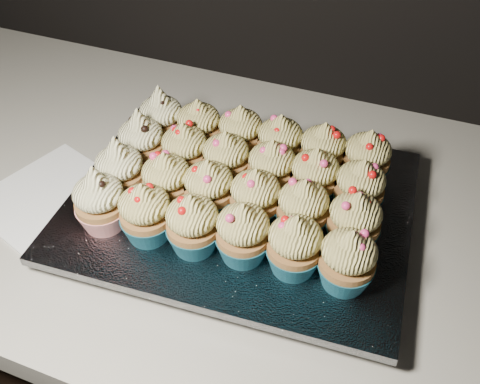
{
  "coord_description": "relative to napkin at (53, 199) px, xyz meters",
  "views": [
    {
      "loc": [
        -0.06,
        1.2,
        1.42
      ],
      "look_at": [
        -0.24,
        1.66,
        0.95
      ],
      "focal_mm": 40.0,
      "sensor_mm": 36.0,
      "label": 1
    }
  ],
  "objects": [
    {
      "name": "cupcake_6",
      "position": [
        0.11,
        0.02,
        0.07
      ],
      "size": [
        0.06,
        0.06,
        0.1
      ],
      "color": "red",
      "rests_on": "foil_lining"
    },
    {
      "name": "cupcake_16",
      "position": [
        0.34,
        0.1,
        0.07
      ],
      "size": [
        0.06,
        0.06,
        0.08
      ],
      "color": "#196177",
      "rests_on": "foil_lining"
    },
    {
      "name": "cupcake_7",
      "position": [
        0.17,
        0.02,
        0.07
      ],
      "size": [
        0.06,
        0.06,
        0.08
      ],
      "color": "#196177",
      "rests_on": "foil_lining"
    },
    {
      "name": "worktop",
      "position": [
        0.49,
        0.1,
        -0.02
      ],
      "size": [
        2.44,
        0.64,
        0.04
      ],
      "primitive_type": "cube",
      "color": "beige",
      "rests_on": "cabinet"
    },
    {
      "name": "cupcake_1",
      "position": [
        0.18,
        -0.04,
        0.07
      ],
      "size": [
        0.06,
        0.06,
        0.08
      ],
      "color": "#196177",
      "rests_on": "foil_lining"
    },
    {
      "name": "cupcake_13",
      "position": [
        0.17,
        0.08,
        0.07
      ],
      "size": [
        0.06,
        0.06,
        0.08
      ],
      "color": "#196177",
      "rests_on": "foil_lining"
    },
    {
      "name": "baking_tray",
      "position": [
        0.26,
        0.06,
        0.01
      ],
      "size": [
        0.42,
        0.33,
        0.02
      ],
      "primitive_type": "cube",
      "rotation": [
        0.0,
        0.0,
        0.07
      ],
      "color": "black",
      "rests_on": "worktop"
    },
    {
      "name": "cupcake_14",
      "position": [
        0.23,
        0.09,
        0.07
      ],
      "size": [
        0.06,
        0.06,
        0.08
      ],
      "color": "#196177",
      "rests_on": "foil_lining"
    },
    {
      "name": "cupcake_20",
      "position": [
        0.22,
        0.15,
        0.07
      ],
      "size": [
        0.06,
        0.06,
        0.08
      ],
      "color": "#196177",
      "rests_on": "foil_lining"
    },
    {
      "name": "cupcake_19",
      "position": [
        0.16,
        0.14,
        0.07
      ],
      "size": [
        0.06,
        0.06,
        0.08
      ],
      "color": "#196177",
      "rests_on": "foil_lining"
    },
    {
      "name": "cupcake_5",
      "position": [
        0.41,
        -0.02,
        0.07
      ],
      "size": [
        0.06,
        0.06,
        0.08
      ],
      "color": "#196177",
      "rests_on": "foil_lining"
    },
    {
      "name": "cupcake_8",
      "position": [
        0.23,
        0.03,
        0.07
      ],
      "size": [
        0.06,
        0.06,
        0.08
      ],
      "color": "#196177",
      "rests_on": "foil_lining"
    },
    {
      "name": "cupcake_12",
      "position": [
        0.11,
        0.08,
        0.07
      ],
      "size": [
        0.06,
        0.06,
        0.1
      ],
      "color": "red",
      "rests_on": "foil_lining"
    },
    {
      "name": "foil_lining",
      "position": [
        0.26,
        0.06,
        0.03
      ],
      "size": [
        0.46,
        0.37,
        0.01
      ],
      "primitive_type": "cube",
      "rotation": [
        0.0,
        0.0,
        0.07
      ],
      "color": "silver",
      "rests_on": "baking_tray"
    },
    {
      "name": "cupcake_21",
      "position": [
        0.28,
        0.15,
        0.07
      ],
      "size": [
        0.06,
        0.06,
        0.08
      ],
      "color": "#196177",
      "rests_on": "foil_lining"
    },
    {
      "name": "cupcake_23",
      "position": [
        0.4,
        0.16,
        0.07
      ],
      "size": [
        0.06,
        0.06,
        0.08
      ],
      "color": "#196177",
      "rests_on": "foil_lining"
    },
    {
      "name": "cupcake_0",
      "position": [
        0.12,
        -0.04,
        0.07
      ],
      "size": [
        0.06,
        0.06,
        0.1
      ],
      "color": "red",
      "rests_on": "foil_lining"
    },
    {
      "name": "cupcake_11",
      "position": [
        0.41,
        0.04,
        0.07
      ],
      "size": [
        0.06,
        0.06,
        0.08
      ],
      "color": "#196177",
      "rests_on": "foil_lining"
    },
    {
      "name": "cupcake_3",
      "position": [
        0.29,
        -0.02,
        0.07
      ],
      "size": [
        0.06,
        0.06,
        0.08
      ],
      "color": "#196177",
      "rests_on": "foil_lining"
    },
    {
      "name": "cupcake_9",
      "position": [
        0.29,
        0.03,
        0.07
      ],
      "size": [
        0.06,
        0.06,
        0.08
      ],
      "color": "#196177",
      "rests_on": "foil_lining"
    },
    {
      "name": "cupcake_4",
      "position": [
        0.35,
        -0.02,
        0.07
      ],
      "size": [
        0.06,
        0.06,
        0.08
      ],
      "color": "#196177",
      "rests_on": "foil_lining"
    },
    {
      "name": "napkin",
      "position": [
        0.0,
        0.0,
        0.0
      ],
      "size": [
        0.22,
        0.22,
        0.0
      ],
      "primitive_type": "cube",
      "rotation": [
        0.0,
        0.0,
        -0.32
      ],
      "color": "white",
      "rests_on": "worktop"
    },
    {
      "name": "cupcake_17",
      "position": [
        0.4,
        0.1,
        0.07
      ],
      "size": [
        0.06,
        0.06,
        0.08
      ],
      "color": "#196177",
      "rests_on": "foil_lining"
    },
    {
      "name": "cupcake_18",
      "position": [
        0.11,
        0.14,
        0.07
      ],
      "size": [
        0.06,
        0.06,
        0.1
      ],
      "color": "red",
      "rests_on": "foil_lining"
    },
    {
      "name": "cupcake_22",
      "position": [
        0.34,
        0.15,
        0.07
      ],
      "size": [
        0.06,
        0.06,
        0.08
      ],
      "color": "#196177",
      "rests_on": "foil_lining"
    },
    {
      "name": "cupcake_10",
      "position": [
        0.34,
        0.04,
        0.07
      ],
      "size": [
        0.06,
        0.06,
        0.08
      ],
      "color": "#196177",
      "rests_on": "foil_lining"
    },
    {
      "name": "cupcake_15",
      "position": [
        0.29,
        0.09,
        0.07
      ],
      "size": [
        0.06,
        0.06,
        0.08
      ],
      "color": "#196177",
      "rests_on": "foil_lining"
    },
    {
      "name": "cupcake_2",
      "position": [
        0.23,
        -0.03,
        0.07
      ],
      "size": [
        0.06,
        0.06,
        0.08
      ],
      "color": "#196177",
      "rests_on": "foil_lining"
    }
  ]
}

